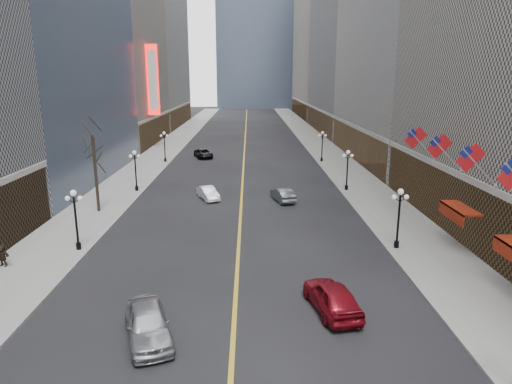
{
  "coord_description": "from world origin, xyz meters",
  "views": [
    {
      "loc": [
        0.82,
        -1.83,
        12.5
      ],
      "look_at": [
        1.13,
        18.6,
        7.34
      ],
      "focal_mm": 32.0,
      "sensor_mm": 36.0,
      "label": 1
    }
  ],
  "objects_px": {
    "car_sb_mid": "(332,297)",
    "streetlamp_east_3": "(322,143)",
    "car_nb_near": "(148,323)",
    "streetlamp_west_1": "(75,214)",
    "car_nb_far": "(203,154)",
    "car_sb_far": "(283,195)",
    "streetlamp_west_2": "(135,166)",
    "streetlamp_east_1": "(399,212)",
    "streetlamp_west_3": "(164,143)",
    "car_nb_mid": "(208,193)",
    "streetlamp_east_2": "(347,166)"
  },
  "relations": [
    {
      "from": "car_nb_mid",
      "to": "streetlamp_east_2",
      "type": "bearing_deg",
      "value": -11.07
    },
    {
      "from": "streetlamp_east_3",
      "to": "streetlamp_west_3",
      "type": "xyz_separation_m",
      "value": [
        -23.6,
        0.0,
        0.0
      ]
    },
    {
      "from": "car_nb_far",
      "to": "car_sb_far",
      "type": "distance_m",
      "value": 28.44
    },
    {
      "from": "car_nb_near",
      "to": "streetlamp_west_1",
      "type": "bearing_deg",
      "value": 104.37
    },
    {
      "from": "car_sb_mid",
      "to": "streetlamp_east_3",
      "type": "bearing_deg",
      "value": -109.57
    },
    {
      "from": "streetlamp_east_1",
      "to": "car_sb_far",
      "type": "bearing_deg",
      "value": 118.59
    },
    {
      "from": "streetlamp_east_2",
      "to": "car_sb_far",
      "type": "bearing_deg",
      "value": -150.76
    },
    {
      "from": "car_nb_far",
      "to": "streetlamp_west_1",
      "type": "bearing_deg",
      "value": -115.71
    },
    {
      "from": "streetlamp_west_1",
      "to": "car_sb_mid",
      "type": "bearing_deg",
      "value": -28.13
    },
    {
      "from": "streetlamp_east_1",
      "to": "streetlamp_west_3",
      "type": "height_order",
      "value": "same"
    },
    {
      "from": "streetlamp_east_1",
      "to": "streetlamp_west_3",
      "type": "relative_size",
      "value": 1.0
    },
    {
      "from": "streetlamp_east_2",
      "to": "streetlamp_west_3",
      "type": "relative_size",
      "value": 1.0
    },
    {
      "from": "streetlamp_west_2",
      "to": "car_nb_far",
      "type": "height_order",
      "value": "streetlamp_west_2"
    },
    {
      "from": "streetlamp_east_1",
      "to": "streetlamp_west_3",
      "type": "bearing_deg",
      "value": 123.25
    },
    {
      "from": "streetlamp_west_1",
      "to": "streetlamp_west_3",
      "type": "xyz_separation_m",
      "value": [
        0.0,
        36.0,
        0.0
      ]
    },
    {
      "from": "streetlamp_west_3",
      "to": "car_sb_far",
      "type": "xyz_separation_m",
      "value": [
        16.08,
        -22.21,
        -2.2
      ]
    },
    {
      "from": "car_nb_far",
      "to": "car_sb_mid",
      "type": "bearing_deg",
      "value": -94.68
    },
    {
      "from": "streetlamp_west_2",
      "to": "car_nb_far",
      "type": "bearing_deg",
      "value": 76.41
    },
    {
      "from": "streetlamp_east_2",
      "to": "car_sb_mid",
      "type": "distance_m",
      "value": 27.99
    },
    {
      "from": "streetlamp_west_2",
      "to": "car_sb_mid",
      "type": "relative_size",
      "value": 0.9
    },
    {
      "from": "streetlamp_east_2",
      "to": "streetlamp_west_1",
      "type": "xyz_separation_m",
      "value": [
        -23.6,
        -18.0,
        0.0
      ]
    },
    {
      "from": "streetlamp_east_3",
      "to": "streetlamp_west_3",
      "type": "bearing_deg",
      "value": 180.0
    },
    {
      "from": "streetlamp_west_3",
      "to": "car_sb_mid",
      "type": "relative_size",
      "value": 0.9
    },
    {
      "from": "car_nb_mid",
      "to": "car_nb_far",
      "type": "height_order",
      "value": "car_nb_far"
    },
    {
      "from": "streetlamp_east_3",
      "to": "car_nb_far",
      "type": "height_order",
      "value": "streetlamp_east_3"
    },
    {
      "from": "streetlamp_west_1",
      "to": "car_nb_far",
      "type": "xyz_separation_m",
      "value": [
        5.35,
        40.13,
        -2.2
      ]
    },
    {
      "from": "streetlamp_west_3",
      "to": "car_nb_near",
      "type": "bearing_deg",
      "value": -80.9
    },
    {
      "from": "streetlamp_west_2",
      "to": "car_nb_near",
      "type": "height_order",
      "value": "streetlamp_west_2"
    },
    {
      "from": "streetlamp_east_1",
      "to": "car_nb_near",
      "type": "height_order",
      "value": "streetlamp_east_1"
    },
    {
      "from": "car_nb_mid",
      "to": "streetlamp_west_3",
      "type": "bearing_deg",
      "value": 88.07
    },
    {
      "from": "car_nb_near",
      "to": "car_nb_far",
      "type": "relative_size",
      "value": 1.0
    },
    {
      "from": "streetlamp_west_3",
      "to": "car_nb_mid",
      "type": "bearing_deg",
      "value": -68.74
    },
    {
      "from": "car_nb_far",
      "to": "car_sb_mid",
      "type": "relative_size",
      "value": 1.0
    },
    {
      "from": "streetlamp_west_1",
      "to": "car_nb_mid",
      "type": "height_order",
      "value": "streetlamp_west_1"
    },
    {
      "from": "streetlamp_west_1",
      "to": "car_nb_near",
      "type": "bearing_deg",
      "value": -57.0
    },
    {
      "from": "streetlamp_east_2",
      "to": "car_nb_far",
      "type": "xyz_separation_m",
      "value": [
        -18.25,
        22.13,
        -2.2
      ]
    },
    {
      "from": "car_sb_mid",
      "to": "car_nb_near",
      "type": "bearing_deg",
      "value": 4.11
    },
    {
      "from": "streetlamp_east_1",
      "to": "car_nb_mid",
      "type": "bearing_deg",
      "value": 136.16
    },
    {
      "from": "streetlamp_east_2",
      "to": "streetlamp_east_1",
      "type": "bearing_deg",
      "value": -90.0
    },
    {
      "from": "streetlamp_west_1",
      "to": "car_sb_far",
      "type": "bearing_deg",
      "value": 40.61
    },
    {
      "from": "car_nb_far",
      "to": "car_sb_far",
      "type": "relative_size",
      "value": 1.18
    },
    {
      "from": "streetlamp_west_1",
      "to": "car_nb_far",
      "type": "bearing_deg",
      "value": 82.41
    },
    {
      "from": "streetlamp_east_2",
      "to": "streetlamp_east_3",
      "type": "height_order",
      "value": "same"
    },
    {
      "from": "car_sb_mid",
      "to": "streetlamp_east_2",
      "type": "bearing_deg",
      "value": -114.82
    },
    {
      "from": "car_sb_far",
      "to": "car_nb_near",
      "type": "bearing_deg",
      "value": 56.95
    },
    {
      "from": "streetlamp_east_2",
      "to": "car_sb_far",
      "type": "height_order",
      "value": "streetlamp_east_2"
    },
    {
      "from": "streetlamp_west_2",
      "to": "car_sb_far",
      "type": "bearing_deg",
      "value": -14.66
    },
    {
      "from": "streetlamp_east_3",
      "to": "car_nb_far",
      "type": "xyz_separation_m",
      "value": [
        -18.25,
        4.13,
        -2.2
      ]
    },
    {
      "from": "streetlamp_west_1",
      "to": "car_nb_far",
      "type": "distance_m",
      "value": 40.54
    },
    {
      "from": "streetlamp_west_3",
      "to": "car_nb_mid",
      "type": "xyz_separation_m",
      "value": [
        8.28,
        -21.29,
        -2.24
      ]
    }
  ]
}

